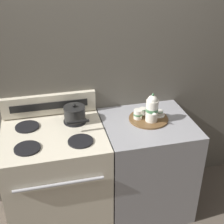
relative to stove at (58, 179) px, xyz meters
name	(u,v)px	position (x,y,z in m)	size (l,w,h in m)	color
ground_plane	(102,210)	(0.37, 0.00, -0.44)	(6.00, 6.00, 0.00)	brown
wall_back	(91,85)	(0.37, 0.36, 0.66)	(6.00, 0.05, 2.20)	#666056
stove	(58,179)	(0.00, 0.00, 0.00)	(0.79, 0.69, 0.89)	beige
control_panel	(49,105)	(0.00, 0.31, 0.54)	(0.77, 0.05, 0.17)	beige
side_counter	(146,165)	(0.77, 0.00, 0.00)	(0.72, 0.67, 0.88)	#939399
saucepan	(75,114)	(0.19, 0.15, 0.51)	(0.18, 0.27, 0.15)	black
serving_tray	(148,119)	(0.78, 0.04, 0.45)	(0.32, 0.32, 0.01)	brown
teapot	(152,108)	(0.79, 0.00, 0.56)	(0.10, 0.16, 0.24)	white
teacup_left	(143,111)	(0.76, 0.13, 0.47)	(0.10, 0.10, 0.04)	white
teacup_right	(159,113)	(0.88, 0.06, 0.47)	(0.10, 0.10, 0.04)	white
creamer_jug	(138,114)	(0.69, 0.06, 0.49)	(0.07, 0.07, 0.08)	white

